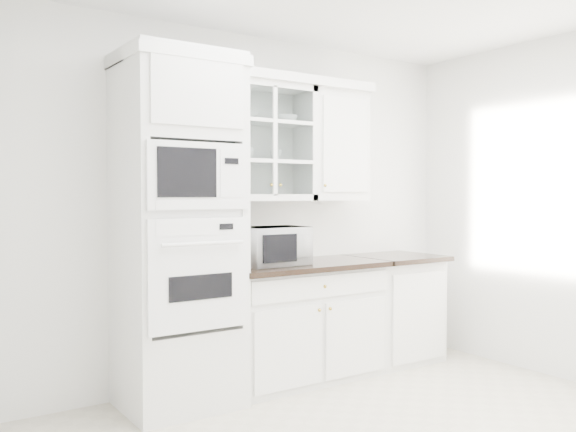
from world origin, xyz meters
TOP-DOWN VIEW (x-y plane):
  - room_shell at (0.00, 0.43)m, footprint 4.00×3.50m
  - oven_column at (-0.75, 1.42)m, footprint 0.76×0.68m
  - base_cabinet_run at (0.28, 1.45)m, footprint 1.32×0.67m
  - extra_base_cabinet at (1.28, 1.45)m, footprint 0.72×0.67m
  - upper_cabinet_glass at (0.03, 1.58)m, footprint 0.80×0.33m
  - upper_cabinet_solid at (0.71, 1.58)m, footprint 0.55×0.33m
  - crown_molding at (-0.07, 1.56)m, footprint 2.14×0.38m
  - countertop_microwave at (0.00, 1.42)m, footprint 0.50×0.42m
  - bowl_a at (-0.17, 1.57)m, footprint 0.24×0.24m
  - bowl_b at (0.23, 1.59)m, footprint 0.25×0.25m
  - cup_a at (-0.13, 1.59)m, footprint 0.13×0.13m
  - cup_b at (0.15, 1.59)m, footprint 0.10×0.10m

SIDE VIEW (x-z plane):
  - base_cabinet_run at x=0.28m, z-range 0.00..0.92m
  - extra_base_cabinet at x=1.28m, z-range 0.00..0.92m
  - countertop_microwave at x=0.00m, z-range 0.92..1.21m
  - oven_column at x=-0.75m, z-range 0.00..2.40m
  - cup_b at x=0.15m, z-range 1.71..1.80m
  - cup_a at x=-0.13m, z-range 1.71..1.81m
  - room_shell at x=0.00m, z-range 0.43..3.13m
  - upper_cabinet_glass at x=0.03m, z-range 1.40..2.30m
  - upper_cabinet_solid at x=0.71m, z-range 1.40..2.30m
  - bowl_a at x=-0.17m, z-range 2.01..2.07m
  - bowl_b at x=0.23m, z-range 2.01..2.07m
  - crown_molding at x=-0.07m, z-range 2.30..2.37m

